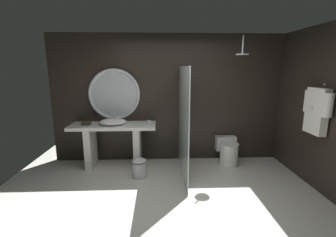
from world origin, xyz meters
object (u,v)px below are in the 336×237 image
at_px(vessel_sink, 113,122).
at_px(tissue_box, 86,123).
at_px(waste_bin, 139,168).
at_px(rain_shower_head, 242,53).
at_px(hanging_bathrobe, 317,109).
at_px(toilet, 228,151).
at_px(round_wall_mirror, 114,94).
at_px(tumbler_cup, 149,122).

height_order(vessel_sink, tissue_box, vessel_sink).
bearing_deg(waste_bin, rain_shower_head, 10.73).
bearing_deg(hanging_bathrobe, tissue_box, 165.49).
bearing_deg(hanging_bathrobe, waste_bin, 169.91).
distance_m(vessel_sink, toilet, 2.39).
relative_size(round_wall_mirror, toilet, 1.83).
relative_size(rain_shower_head, waste_bin, 1.00).
height_order(round_wall_mirror, rain_shower_head, rain_shower_head).
distance_m(tissue_box, rain_shower_head, 3.19).
xyz_separation_m(vessel_sink, tissue_box, (-0.51, -0.01, -0.02)).
distance_m(tumbler_cup, round_wall_mirror, 0.92).
distance_m(round_wall_mirror, rain_shower_head, 2.57).
distance_m(vessel_sink, tissue_box, 0.51).
distance_m(tumbler_cup, tissue_box, 1.20).
bearing_deg(tumbler_cup, round_wall_mirror, 155.80).
bearing_deg(tumbler_cup, vessel_sink, 178.06).
xyz_separation_m(tumbler_cup, toilet, (1.60, 0.06, -0.63)).
distance_m(round_wall_mirror, hanging_bathrobe, 3.57).
xyz_separation_m(tumbler_cup, tissue_box, (-1.20, 0.01, -0.01)).
relative_size(rain_shower_head, hanging_bathrobe, 0.44).
height_order(rain_shower_head, hanging_bathrobe, rain_shower_head).
height_order(tumbler_cup, rain_shower_head, rain_shower_head).
distance_m(tumbler_cup, hanging_bathrobe, 2.84).
bearing_deg(tissue_box, waste_bin, -25.49).
distance_m(tumbler_cup, waste_bin, 0.89).
relative_size(vessel_sink, toilet, 0.91).
xyz_separation_m(vessel_sink, hanging_bathrobe, (3.32, -1.01, 0.40)).
bearing_deg(hanging_bathrobe, tumbler_cup, 159.52).
bearing_deg(vessel_sink, rain_shower_head, -3.64).
bearing_deg(vessel_sink, hanging_bathrobe, -16.83).
height_order(tissue_box, waste_bin, tissue_box).
bearing_deg(rain_shower_head, hanging_bathrobe, -42.76).
relative_size(vessel_sink, tumbler_cup, 6.28).
height_order(tumbler_cup, tissue_box, tumbler_cup).
bearing_deg(toilet, tumbler_cup, -177.97).
bearing_deg(waste_bin, hanging_bathrobe, -10.09).
height_order(tissue_box, round_wall_mirror, round_wall_mirror).
xyz_separation_m(tumbler_cup, rain_shower_head, (1.71, -0.13, 1.30)).
height_order(tissue_box, hanging_bathrobe, hanging_bathrobe).
bearing_deg(hanging_bathrobe, round_wall_mirror, 158.72).
relative_size(hanging_bathrobe, waste_bin, 2.28).
height_order(vessel_sink, toilet, vessel_sink).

